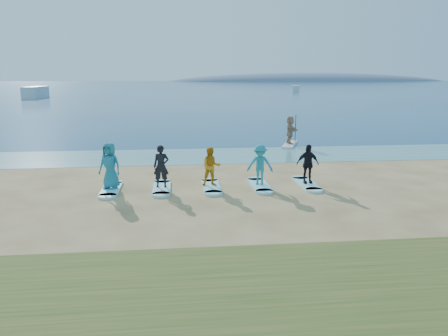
{
  "coord_description": "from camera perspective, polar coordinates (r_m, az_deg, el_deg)",
  "views": [
    {
      "loc": [
        -2.56,
        -14.07,
        4.57
      ],
      "look_at": [
        -0.79,
        2.0,
        1.1
      ],
      "focal_mm": 35.0,
      "sensor_mm": 36.0,
      "label": 1
    }
  ],
  "objects": [
    {
      "name": "student_1",
      "position": [
        17.78,
        -8.21,
        0.23
      ],
      "size": [
        0.65,
        0.45,
        1.71
      ],
      "primitive_type": "imported",
      "rotation": [
        0.0,
        0.0,
        -0.06
      ],
      "color": "black",
      "rests_on": "surfboard_1"
    },
    {
      "name": "paddleboard",
      "position": [
        29.11,
        8.58,
        3.06
      ],
      "size": [
        1.75,
        3.05,
        0.12
      ],
      "primitive_type": "cube",
      "rotation": [
        0.0,
        0.0,
        -0.38
      ],
      "color": "silver",
      "rests_on": "ground"
    },
    {
      "name": "surfboard_3",
      "position": [
        18.3,
        4.67,
        -2.24
      ],
      "size": [
        0.7,
        2.2,
        0.09
      ],
      "primitive_type": "cube",
      "color": "#A4FAFF",
      "rests_on": "ground"
    },
    {
      "name": "shallow_water",
      "position": [
        25.12,
        -0.33,
        1.65
      ],
      "size": [
        600.0,
        600.0,
        0.0
      ],
      "primitive_type": "plane",
      "color": "teal",
      "rests_on": "ground"
    },
    {
      "name": "surfboard_2",
      "position": [
        18.03,
        -1.67,
        -2.42
      ],
      "size": [
        0.7,
        2.2,
        0.09
      ],
      "primitive_type": "cube",
      "color": "#A4FAFF",
      "rests_on": "ground"
    },
    {
      "name": "student_2",
      "position": [
        17.84,
        -1.68,
        0.18
      ],
      "size": [
        0.79,
        0.62,
        1.59
      ],
      "primitive_type": "imported",
      "rotation": [
        0.0,
        0.0,
        0.03
      ],
      "color": "orange",
      "rests_on": "surfboard_2"
    },
    {
      "name": "surfboard_1",
      "position": [
        17.99,
        -8.12,
        -2.58
      ],
      "size": [
        0.7,
        2.2,
        0.09
      ],
      "primitive_type": "cube",
      "color": "#A4FAFF",
      "rests_on": "ground"
    },
    {
      "name": "ground",
      "position": [
        15.01,
        3.85,
        -5.64
      ],
      "size": [
        600.0,
        600.0,
        0.0
      ],
      "primitive_type": "plane",
      "color": "tan",
      "rests_on": "ground"
    },
    {
      "name": "paddleboarder",
      "position": [
        28.98,
        8.64,
        4.94
      ],
      "size": [
        0.61,
        1.7,
        1.81
      ],
      "primitive_type": "imported",
      "rotation": [
        0.0,
        0.0,
        1.62
      ],
      "color": "tan",
      "rests_on": "paddleboard"
    },
    {
      "name": "surfboard_4",
      "position": [
        18.78,
        10.76,
        -2.04
      ],
      "size": [
        0.7,
        2.2,
        0.09
      ],
      "primitive_type": "cube",
      "color": "#A4FAFF",
      "rests_on": "ground"
    },
    {
      "name": "boat_offshore_b",
      "position": [
        131.58,
        9.34,
        9.96
      ],
      "size": [
        3.34,
        6.09,
        1.51
      ],
      "primitive_type": "cube",
      "rotation": [
        0.0,
        0.0,
        -0.25
      ],
      "color": "silver",
      "rests_on": "ground"
    },
    {
      "name": "surfboard_0",
      "position": [
        18.17,
        -14.52,
        -2.7
      ],
      "size": [
        0.7,
        2.2,
        0.09
      ],
      "primitive_type": "cube",
      "color": "#A4FAFF",
      "rests_on": "ground"
    },
    {
      "name": "student_0",
      "position": [
        17.96,
        -14.69,
        0.3
      ],
      "size": [
        1.06,
        0.88,
        1.85
      ],
      "primitive_type": "imported",
      "rotation": [
        0.0,
        0.0,
        -0.37
      ],
      "color": "teal",
      "rests_on": "surfboard_0"
    },
    {
      "name": "student_3",
      "position": [
        18.1,
        4.72,
        0.45
      ],
      "size": [
        1.2,
        0.87,
        1.66
      ],
      "primitive_type": "imported",
      "rotation": [
        0.0,
        0.0,
        -0.25
      ],
      "color": "teal",
      "rests_on": "surfboard_3"
    },
    {
      "name": "student_4",
      "position": [
        18.59,
        10.86,
        0.54
      ],
      "size": [
        0.98,
        0.44,
        1.64
      ],
      "primitive_type": "imported",
      "rotation": [
        0.0,
        0.0,
        0.04
      ],
      "color": "black",
      "rests_on": "surfboard_4"
    },
    {
      "name": "boat_offshore_a",
      "position": [
        95.28,
        -23.34,
        8.38
      ],
      "size": [
        2.79,
        8.97,
        2.28
      ],
      "primitive_type": "cube",
      "rotation": [
        0.0,
        0.0,
        -0.01
      ],
      "color": "silver",
      "rests_on": "ground"
    },
    {
      "name": "ocean",
      "position": [
        174.15,
        -5.53,
        10.55
      ],
      "size": [
        600.0,
        600.0,
        0.0
      ],
      "primitive_type": "plane",
      "color": "navy",
      "rests_on": "ground"
    },
    {
      "name": "island_ridge",
      "position": [
        328.9,
        11.19,
        11.08
      ],
      "size": [
        220.0,
        56.0,
        18.0
      ],
      "primitive_type": "ellipsoid",
      "color": "slate",
      "rests_on": "ground"
    }
  ]
}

